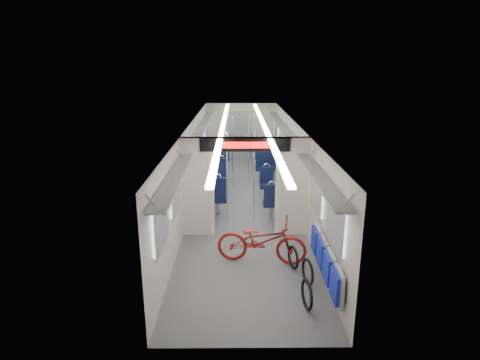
{
  "coord_description": "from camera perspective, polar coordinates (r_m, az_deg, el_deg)",
  "views": [
    {
      "loc": [
        -0.18,
        -10.78,
        3.86
      ],
      "look_at": [
        -0.11,
        -1.65,
        1.21
      ],
      "focal_mm": 30.0,
      "sensor_mm": 36.0,
      "label": 1
    }
  ],
  "objects": [
    {
      "name": "stanchion_near_right",
      "position": [
        9.97,
        1.99,
        0.41
      ],
      "size": [
        0.04,
        0.04,
        2.3
      ],
      "primitive_type": "cylinder",
      "color": "silver",
      "rests_on": "ground"
    },
    {
      "name": "carriage",
      "position": [
        10.77,
        0.51,
        3.54
      ],
      "size": [
        12.0,
        12.02,
        2.31
      ],
      "color": "#515456",
      "rests_on": "ground"
    },
    {
      "name": "flip_bench",
      "position": [
        7.24,
        12.07,
        -11.16
      ],
      "size": [
        0.12,
        2.14,
        0.55
      ],
      "color": "gray",
      "rests_on": "carriage"
    },
    {
      "name": "stanchion_far_left",
      "position": [
        12.81,
        -1.06,
        3.97
      ],
      "size": [
        0.04,
        0.04,
        2.3
      ],
      "primitive_type": "cylinder",
      "color": "silver",
      "rests_on": "ground"
    },
    {
      "name": "seat_bay_far_right",
      "position": [
        14.66,
        3.92,
        3.15
      ],
      "size": [
        0.94,
        2.21,
        1.14
      ],
      "color": "black",
      "rests_on": "ground"
    },
    {
      "name": "bicycle",
      "position": [
        8.09,
        3.08,
        -8.59
      ],
      "size": [
        1.88,
        0.92,
        0.95
      ],
      "primitive_type": "imported",
      "rotation": [
        0.0,
        0.0,
        1.4
      ],
      "color": "#A02217",
      "rests_on": "ground"
    },
    {
      "name": "stanchion_near_left",
      "position": [
        9.88,
        -1.83,
        0.25
      ],
      "size": [
        0.04,
        0.04,
        2.3
      ],
      "primitive_type": "cylinder",
      "color": "silver",
      "rests_on": "ground"
    },
    {
      "name": "stanchion_far_right",
      "position": [
        13.15,
        1.3,
        4.29
      ],
      "size": [
        0.04,
        0.04,
        2.3
      ],
      "primitive_type": "cylinder",
      "color": "silver",
      "rests_on": "ground"
    },
    {
      "name": "bike_hoop_a",
      "position": [
        6.87,
        9.48,
        -15.92
      ],
      "size": [
        0.13,
        0.52,
        0.52
      ],
      "primitive_type": "torus",
      "rotation": [
        1.57,
        0.0,
        1.72
      ],
      "color": "black",
      "rests_on": "ground"
    },
    {
      "name": "seat_bay_near_right",
      "position": [
        11.08,
        5.34,
        -1.42
      ],
      "size": [
        0.88,
        1.91,
        1.05
      ],
      "color": "black",
      "rests_on": "ground"
    },
    {
      "name": "bike_hoop_b",
      "position": [
        7.53,
        9.59,
        -12.92
      ],
      "size": [
        0.16,
        0.5,
        0.5
      ],
      "primitive_type": "torus",
      "rotation": [
        1.57,
        0.0,
        1.79
      ],
      "color": "black",
      "rests_on": "ground"
    },
    {
      "name": "seat_bay_near_left",
      "position": [
        11.52,
        -4.2,
        -0.46
      ],
      "size": [
        0.95,
        2.28,
        1.16
      ],
      "color": "black",
      "rests_on": "ground"
    },
    {
      "name": "bike_hoop_c",
      "position": [
        8.03,
        7.57,
        -11.02
      ],
      "size": [
        0.17,
        0.47,
        0.47
      ],
      "primitive_type": "torus",
      "rotation": [
        1.57,
        0.0,
        1.84
      ],
      "color": "black",
      "rests_on": "ground"
    },
    {
      "name": "seat_bay_far_left",
      "position": [
        14.35,
        -3.47,
        2.85
      ],
      "size": [
        0.93,
        2.16,
        1.13
      ],
      "color": "black",
      "rests_on": "ground"
    }
  ]
}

